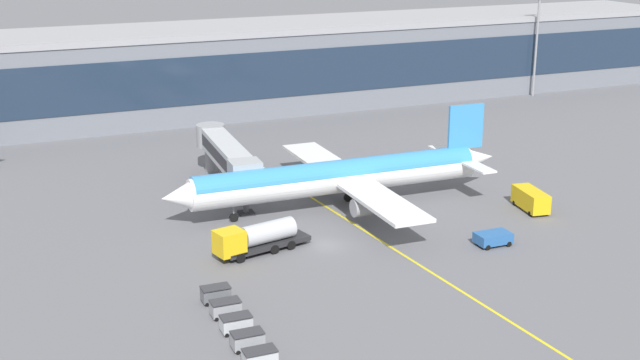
% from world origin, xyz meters
% --- Properties ---
extents(ground_plane, '(700.00, 700.00, 0.00)m').
position_xyz_m(ground_plane, '(0.00, 0.00, 0.00)').
color(ground_plane, slate).
extents(apron_lead_in_line, '(5.12, 79.87, 0.01)m').
position_xyz_m(apron_lead_in_line, '(5.84, 2.00, 0.00)').
color(apron_lead_in_line, yellow).
rests_on(apron_lead_in_line, ground_plane).
extents(terminal_building, '(205.08, 21.77, 15.35)m').
position_xyz_m(terminal_building, '(4.36, 68.65, 7.69)').
color(terminal_building, slate).
rests_on(terminal_building, ground_plane).
extents(main_airliner, '(43.39, 34.41, 11.38)m').
position_xyz_m(main_airliner, '(6.62, 10.73, 3.96)').
color(main_airliner, white).
rests_on(main_airliner, ground_plane).
extents(jet_bridge, '(5.37, 22.60, 6.66)m').
position_xyz_m(jet_bridge, '(-3.75, 23.13, 4.97)').
color(jet_bridge, '#B2B7BC').
rests_on(jet_bridge, ground_plane).
extents(fuel_tanker, '(11.08, 4.67, 3.25)m').
position_xyz_m(fuel_tanker, '(-7.63, 0.81, 1.75)').
color(fuel_tanker, '#232326').
rests_on(fuel_tanker, ground_plane).
extents(lavatory_truck, '(3.23, 6.10, 2.50)m').
position_xyz_m(lavatory_truck, '(27.34, 0.70, 1.42)').
color(lavatory_truck, yellow).
rests_on(lavatory_truck, ground_plane).
extents(pushback_tug, '(3.86, 2.40, 1.40)m').
position_xyz_m(pushback_tug, '(16.59, -7.22, 0.85)').
color(pushback_tug, '#285B9E').
rests_on(pushback_tug, ground_plane).
extents(baggage_cart_0, '(2.69, 1.68, 1.48)m').
position_xyz_m(baggage_cart_0, '(-15.34, -21.50, 0.78)').
color(baggage_cart_0, '#B2B7BC').
rests_on(baggage_cart_0, ground_plane).
extents(baggage_cart_1, '(2.69, 1.68, 1.48)m').
position_xyz_m(baggage_cart_1, '(-15.26, -18.30, 0.78)').
color(baggage_cart_1, gray).
rests_on(baggage_cart_1, ground_plane).
extents(baggage_cart_2, '(2.69, 1.68, 1.48)m').
position_xyz_m(baggage_cart_2, '(-15.18, -15.10, 0.78)').
color(baggage_cart_2, '#B2B7BC').
rests_on(baggage_cart_2, ground_plane).
extents(baggage_cart_3, '(2.69, 1.68, 1.48)m').
position_xyz_m(baggage_cart_3, '(-15.10, -11.90, 0.78)').
color(baggage_cart_3, gray).
rests_on(baggage_cart_3, ground_plane).
extents(baggage_cart_4, '(2.69, 1.68, 1.48)m').
position_xyz_m(baggage_cart_4, '(-15.02, -8.70, 0.78)').
color(baggage_cart_4, '#595B60').
rests_on(baggage_cart_4, ground_plane).
extents(apron_light_mast_2, '(2.80, 0.50, 19.53)m').
position_xyz_m(apron_light_mast_2, '(70.37, 56.69, 11.67)').
color(apron_light_mast_2, gray).
rests_on(apron_light_mast_2, ground_plane).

